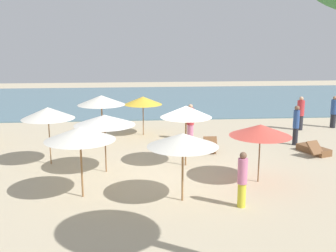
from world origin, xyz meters
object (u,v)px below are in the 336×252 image
(person_0, at_px, (242,179))
(umbrella_2, at_px, (80,134))
(lounger_3, at_px, (314,150))
(umbrella_8, at_px, (48,113))
(umbrella_7, at_px, (143,101))
(umbrella_6, at_px, (183,140))
(person_3, at_px, (190,122))
(umbrella_4, at_px, (186,112))
(umbrella_5, at_px, (260,130))
(umbrella_3, at_px, (101,100))
(umbrella_1, at_px, (105,120))
(person_4, at_px, (296,125))
(person_2, at_px, (300,113))
(lounger_5, at_px, (207,146))
(person_1, at_px, (334,112))

(person_0, bearing_deg, umbrella_2, 166.14)
(lounger_3, bearing_deg, umbrella_8, -176.91)
(umbrella_8, distance_m, lounger_3, 11.11)
(umbrella_7, bearing_deg, umbrella_6, -83.40)
(lounger_3, height_order, person_3, person_3)
(umbrella_2, xyz_separation_m, umbrella_4, (3.60, 2.89, 0.10))
(umbrella_2, distance_m, umbrella_5, 5.93)
(umbrella_5, bearing_deg, person_3, 104.58)
(umbrella_2, bearing_deg, umbrella_8, 115.41)
(umbrella_3, bearing_deg, umbrella_5, -43.15)
(umbrella_1, relative_size, person_4, 1.21)
(umbrella_3, bearing_deg, umbrella_1, -83.99)
(umbrella_4, xyz_separation_m, umbrella_6, (-0.53, -3.44, -0.21))
(person_2, bearing_deg, umbrella_5, -121.08)
(umbrella_3, height_order, lounger_5, umbrella_3)
(person_3, bearing_deg, person_1, 14.11)
(person_3, bearing_deg, lounger_3, -28.88)
(umbrella_2, height_order, umbrella_4, umbrella_4)
(umbrella_2, distance_m, person_1, 15.38)
(person_2, distance_m, person_3, 6.38)
(umbrella_1, distance_m, person_4, 9.08)
(umbrella_5, bearing_deg, umbrella_7, 117.89)
(umbrella_8, bearing_deg, umbrella_2, -64.59)
(umbrella_3, xyz_separation_m, umbrella_8, (-1.82, -2.72, -0.06))
(umbrella_5, xyz_separation_m, umbrella_7, (-3.79, 7.16, -0.05))
(umbrella_5, distance_m, lounger_5, 4.58)
(umbrella_5, bearing_deg, lounger_3, 43.26)
(umbrella_6, relative_size, person_3, 1.22)
(umbrella_2, xyz_separation_m, person_3, (4.32, 6.81, -1.14))
(umbrella_3, xyz_separation_m, person_3, (4.15, 0.61, -1.21))
(umbrella_7, height_order, umbrella_8, umbrella_8)
(person_3, bearing_deg, umbrella_3, -171.68)
(umbrella_1, relative_size, umbrella_2, 1.00)
(person_0, bearing_deg, umbrella_4, 105.69)
(umbrella_6, bearing_deg, person_2, 50.73)
(umbrella_7, relative_size, person_2, 1.09)
(umbrella_4, bearing_deg, person_1, 33.90)
(umbrella_1, height_order, person_1, umbrella_1)
(person_1, bearing_deg, person_2, -169.68)
(person_2, bearing_deg, lounger_5, -148.25)
(umbrella_2, xyz_separation_m, umbrella_7, (2.08, 8.02, -0.26))
(lounger_3, xyz_separation_m, lounger_5, (-4.46, 0.93, 0.00))
(person_4, bearing_deg, person_1, 43.97)
(umbrella_5, distance_m, person_4, 5.69)
(person_0, height_order, person_3, person_3)
(umbrella_5, bearing_deg, person_2, 58.92)
(umbrella_7, height_order, person_1, umbrella_7)
(lounger_5, bearing_deg, person_3, 105.73)
(umbrella_3, relative_size, person_4, 1.26)
(umbrella_2, bearing_deg, umbrella_3, 88.46)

